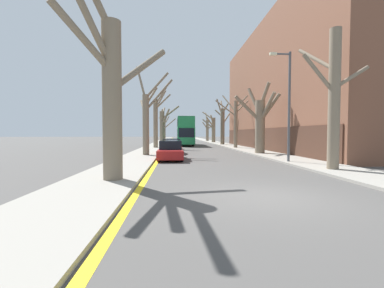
% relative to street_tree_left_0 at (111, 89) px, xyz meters
% --- Properties ---
extents(ground_plane, '(300.00, 300.00, 0.00)m').
position_rel_street_tree_left_0_xyz_m(ground_plane, '(5.23, -2.68, -3.64)').
color(ground_plane, '#4C4947').
extents(sidewalk_left, '(2.97, 120.00, 0.12)m').
position_rel_street_tree_left_0_xyz_m(sidewalk_left, '(-0.42, 47.32, -3.58)').
color(sidewalk_left, gray).
rests_on(sidewalk_left, ground).
extents(sidewalk_right, '(2.97, 120.00, 0.12)m').
position_rel_street_tree_left_0_xyz_m(sidewalk_right, '(10.88, 47.32, -3.58)').
color(sidewalk_right, gray).
rests_on(sidewalk_right, ground).
extents(building_facade_right, '(10.08, 32.08, 14.77)m').
position_rel_street_tree_left_0_xyz_m(building_facade_right, '(17.35, 19.93, 3.73)').
color(building_facade_right, brown).
rests_on(building_facade_right, ground).
extents(kerb_line_stripe, '(0.24, 120.00, 0.01)m').
position_rel_street_tree_left_0_xyz_m(kerb_line_stripe, '(1.25, 47.32, -3.64)').
color(kerb_line_stripe, yellow).
rests_on(kerb_line_stripe, ground).
extents(street_tree_left_0, '(3.68, 3.75, 8.69)m').
position_rel_street_tree_left_0_xyz_m(street_tree_left_0, '(0.00, 0.00, 0.00)').
color(street_tree_left_0, '#7A6B56').
rests_on(street_tree_left_0, ground).
extents(street_tree_left_1, '(3.33, 3.09, 7.92)m').
position_rel_street_tree_left_0_xyz_m(street_tree_left_1, '(0.10, 11.94, -0.28)').
color(street_tree_left_1, '#7A6B56').
rests_on(street_tree_left_1, ground).
extents(street_tree_left_2, '(2.29, 1.88, 7.77)m').
position_rel_street_tree_left_0_xyz_m(street_tree_left_2, '(0.07, 23.19, -0.05)').
color(street_tree_left_2, '#7A6B56').
rests_on(street_tree_left_2, ground).
extents(street_tree_left_3, '(3.53, 5.39, 6.86)m').
position_rel_street_tree_left_0_xyz_m(street_tree_left_3, '(0.32, 35.53, -0.19)').
color(street_tree_left_3, '#7A6B56').
rests_on(street_tree_left_3, ground).
extents(street_tree_left_4, '(3.85, 3.58, 6.88)m').
position_rel_street_tree_left_0_xyz_m(street_tree_left_4, '(0.16, 46.29, -0.48)').
color(street_tree_left_4, '#7A6B56').
rests_on(street_tree_left_4, ground).
extents(street_tree_right_0, '(3.42, 3.26, 7.43)m').
position_rel_street_tree_left_0_xyz_m(street_tree_right_0, '(10.55, 2.46, 0.28)').
color(street_tree_right_0, '#7A6B56').
rests_on(street_tree_right_0, ground).
extents(street_tree_right_1, '(4.00, 3.59, 6.53)m').
position_rel_street_tree_left_0_xyz_m(street_tree_right_1, '(10.32, 13.05, -0.60)').
color(street_tree_right_1, '#7A6B56').
rests_on(street_tree_right_1, ground).
extents(street_tree_right_2, '(4.50, 4.13, 7.19)m').
position_rel_street_tree_left_0_xyz_m(street_tree_right_2, '(10.28, 22.69, -0.08)').
color(street_tree_right_2, '#7A6B56').
rests_on(street_tree_right_2, ground).
extents(street_tree_right_3, '(2.88, 4.35, 7.89)m').
position_rel_street_tree_left_0_xyz_m(street_tree_right_3, '(10.45, 32.62, 0.01)').
color(street_tree_right_3, '#7A6B56').
rests_on(street_tree_right_3, ground).
extents(street_tree_right_4, '(2.70, 4.95, 6.67)m').
position_rel_street_tree_left_0_xyz_m(street_tree_right_4, '(10.35, 43.33, -0.56)').
color(street_tree_right_4, '#7A6B56').
rests_on(street_tree_right_4, ground).
extents(street_tree_right_5, '(3.14, 3.06, 7.27)m').
position_rel_street_tree_left_0_xyz_m(street_tree_right_5, '(10.47, 53.22, -0.68)').
color(street_tree_right_5, '#7A6B56').
rests_on(street_tree_right_5, ground).
extents(double_decker_bus, '(2.56, 10.99, 4.44)m').
position_rel_street_tree_left_0_xyz_m(double_decker_bus, '(4.11, 31.77, -1.13)').
color(double_decker_bus, '#1E7F47').
rests_on(double_decker_bus, ground).
extents(parked_car_0, '(1.79, 4.38, 1.40)m').
position_rel_street_tree_left_0_xyz_m(parked_car_0, '(2.16, 8.72, -2.98)').
color(parked_car_0, maroon).
rests_on(parked_car_0, ground).
extents(parked_car_1, '(1.88, 3.99, 1.37)m').
position_rel_street_tree_left_0_xyz_m(parked_car_1, '(2.16, 14.52, -3.00)').
color(parked_car_1, maroon).
rests_on(parked_car_1, ground).
extents(parked_car_2, '(1.73, 3.96, 1.33)m').
position_rel_street_tree_left_0_xyz_m(parked_car_2, '(2.16, 20.40, -3.01)').
color(parked_car_2, silver).
rests_on(parked_car_2, ground).
extents(lamp_post, '(1.40, 0.20, 7.15)m').
position_rel_street_tree_left_0_xyz_m(lamp_post, '(9.73, 5.95, 0.39)').
color(lamp_post, '#4C4F54').
rests_on(lamp_post, ground).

